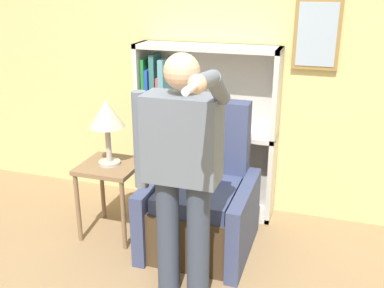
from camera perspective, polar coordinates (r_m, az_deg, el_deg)
name	(u,v)px	position (r m, az deg, el deg)	size (l,w,h in m)	color
wall_back	(240,56)	(3.92, 6.07, 11.09)	(8.00, 0.11, 2.80)	#DBCC84
bookcase	(192,132)	(4.03, 0.00, 1.56)	(1.24, 0.28, 1.50)	silver
armchair	(202,204)	(3.56, 1.28, -7.59)	(0.80, 0.81, 1.13)	#4C3823
person_standing	(182,166)	(2.74, -1.33, -2.84)	(0.61, 0.78, 1.63)	#384256
side_table	(111,176)	(3.70, -10.30, -4.06)	(0.46, 0.46, 0.62)	#846647
table_lamp	(106,117)	(3.53, -10.81, 3.44)	(0.28, 0.28, 0.53)	#B7B2A8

